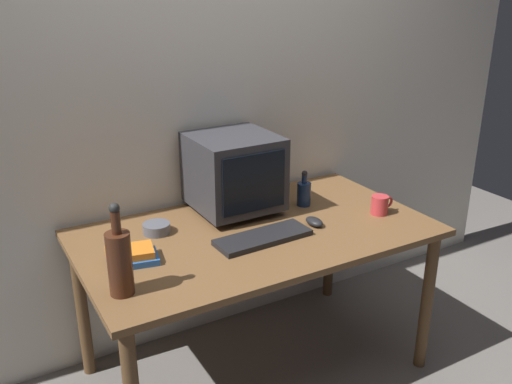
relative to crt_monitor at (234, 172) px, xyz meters
name	(u,v)px	position (x,y,z in m)	size (l,w,h in m)	color
ground_plane	(256,367)	(-0.02, -0.24, -0.94)	(6.00, 6.00, 0.00)	slate
back_wall	(205,97)	(-0.02, 0.25, 0.31)	(4.00, 0.08, 2.50)	silver
desk	(256,246)	(-0.02, -0.24, -0.27)	(1.55, 0.88, 0.75)	brown
crt_monitor	(234,172)	(0.00, 0.00, 0.00)	(0.38, 0.39, 0.37)	#333338
keyboard	(263,237)	(-0.04, -0.35, -0.18)	(0.42, 0.15, 0.02)	black
computer_mouse	(314,222)	(0.23, -0.33, -0.17)	(0.06, 0.10, 0.04)	black
bottle_tall	(120,261)	(-0.69, -0.47, -0.06)	(0.09, 0.09, 0.34)	#472314
bottle_short	(304,193)	(0.33, -0.11, -0.13)	(0.07, 0.07, 0.18)	navy
book_stack	(132,256)	(-0.59, -0.26, -0.17)	(0.22, 0.17, 0.05)	#28569E
mug	(380,205)	(0.58, -0.38, -0.15)	(0.12, 0.08, 0.09)	#CC383D
cd_spindle	(157,228)	(-0.41, -0.06, -0.17)	(0.12, 0.12, 0.04)	#595B66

